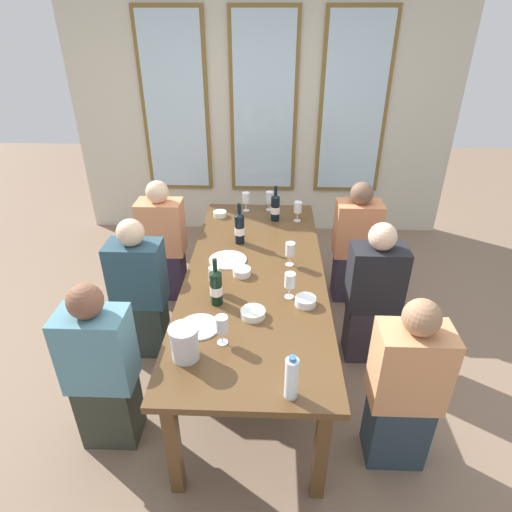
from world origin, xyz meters
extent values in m
plane|color=#806651|center=(0.00, 0.00, 0.00)|extent=(12.00, 12.00, 0.00)
cube|color=beige|center=(0.00, 2.27, 1.45)|extent=(4.15, 0.06, 2.90)
cube|color=brown|center=(-0.95, 2.23, 1.45)|extent=(0.72, 0.03, 1.88)
cube|color=silver|center=(-0.95, 2.21, 1.45)|extent=(0.64, 0.01, 1.80)
cube|color=brown|center=(0.00, 2.23, 1.45)|extent=(0.72, 0.03, 1.88)
cube|color=silver|center=(0.00, 2.21, 1.45)|extent=(0.64, 0.01, 1.80)
cube|color=brown|center=(0.95, 2.23, 1.45)|extent=(0.72, 0.03, 1.88)
cube|color=silver|center=(0.95, 2.21, 1.45)|extent=(0.64, 0.01, 1.80)
cube|color=#55391E|center=(0.00, 0.00, 0.72)|extent=(0.95, 2.40, 0.04)
cube|color=#55391E|center=(-0.38, -1.11, 0.35)|extent=(0.07, 0.07, 0.70)
cube|color=#55391E|center=(0.38, -1.11, 0.35)|extent=(0.07, 0.07, 0.70)
cube|color=#55391E|center=(-0.38, 1.11, 0.35)|extent=(0.07, 0.07, 0.70)
cube|color=#55391E|center=(0.38, 1.11, 0.35)|extent=(0.07, 0.07, 0.70)
cylinder|color=white|center=(-0.30, -0.62, 0.74)|extent=(0.24, 0.24, 0.01)
cylinder|color=white|center=(-0.21, 0.15, 0.74)|extent=(0.27, 0.27, 0.01)
cylinder|color=silver|center=(-0.33, -0.86, 0.82)|extent=(0.14, 0.14, 0.17)
cylinder|color=silver|center=(-0.33, -0.86, 0.92)|extent=(0.16, 0.16, 0.02)
cylinder|color=black|center=(0.14, 0.86, 0.85)|extent=(0.08, 0.07, 0.21)
cone|color=black|center=(0.14, 0.86, 0.96)|extent=(0.08, 0.07, 0.02)
cylinder|color=black|center=(0.14, 0.86, 1.01)|extent=(0.03, 0.03, 0.08)
cylinder|color=white|center=(0.14, 0.86, 0.84)|extent=(0.08, 0.08, 0.06)
cylinder|color=black|center=(-0.14, 0.43, 0.85)|extent=(0.08, 0.07, 0.23)
cone|color=black|center=(-0.14, 0.43, 0.98)|extent=(0.08, 0.07, 0.02)
cylinder|color=black|center=(-0.14, 0.43, 1.03)|extent=(0.03, 0.03, 0.08)
cylinder|color=#F0E1CE|center=(-0.14, 0.43, 0.84)|extent=(0.08, 0.08, 0.06)
cylinder|color=black|center=(-0.22, -0.38, 0.85)|extent=(0.07, 0.07, 0.21)
cone|color=black|center=(-0.22, -0.38, 0.97)|extent=(0.07, 0.07, 0.02)
cylinder|color=black|center=(-0.22, -0.38, 1.02)|extent=(0.03, 0.03, 0.08)
cylinder|color=silver|center=(-0.22, -0.38, 0.84)|extent=(0.08, 0.08, 0.06)
cylinder|color=white|center=(-0.35, 0.92, 0.76)|extent=(0.12, 0.12, 0.05)
cylinder|color=white|center=(0.32, -0.37, 0.76)|extent=(0.13, 0.13, 0.05)
cylinder|color=white|center=(-0.09, -0.04, 0.77)|extent=(0.12, 0.12, 0.05)
cylinder|color=white|center=(0.01, -0.50, 0.76)|extent=(0.15, 0.15, 0.04)
cylinder|color=white|center=(0.21, -1.10, 0.85)|extent=(0.06, 0.06, 0.22)
cylinder|color=blue|center=(0.21, -1.10, 0.97)|extent=(0.04, 0.04, 0.02)
cylinder|color=white|center=(-0.15, -0.74, 0.74)|extent=(0.06, 0.06, 0.00)
cylinder|color=white|center=(-0.15, -0.74, 0.78)|extent=(0.01, 0.01, 0.07)
cylinder|color=white|center=(-0.15, -0.74, 0.87)|extent=(0.07, 0.07, 0.09)
cylinder|color=white|center=(0.24, 0.11, 0.74)|extent=(0.06, 0.06, 0.00)
cylinder|color=white|center=(0.24, 0.11, 0.78)|extent=(0.01, 0.01, 0.07)
cylinder|color=white|center=(0.24, 0.11, 0.87)|extent=(0.07, 0.07, 0.09)
cylinder|color=#590C19|center=(0.24, 0.11, 0.83)|extent=(0.06, 0.06, 0.03)
cylinder|color=white|center=(0.23, -0.29, 0.74)|extent=(0.06, 0.06, 0.00)
cylinder|color=white|center=(0.23, -0.29, 0.78)|extent=(0.01, 0.01, 0.07)
cylinder|color=white|center=(0.23, -0.29, 0.87)|extent=(0.07, 0.07, 0.09)
cylinder|color=maroon|center=(0.23, -0.29, 0.83)|extent=(0.06, 0.06, 0.02)
cylinder|color=white|center=(0.33, 0.85, 0.74)|extent=(0.06, 0.06, 0.00)
cylinder|color=white|center=(0.33, 0.85, 0.78)|extent=(0.01, 0.01, 0.07)
cylinder|color=white|center=(0.33, 0.85, 0.87)|extent=(0.07, 0.07, 0.09)
cylinder|color=white|center=(-0.13, 1.06, 0.74)|extent=(0.06, 0.06, 0.00)
cylinder|color=white|center=(-0.13, 1.06, 0.78)|extent=(0.01, 0.01, 0.07)
cylinder|color=white|center=(-0.13, 1.06, 0.87)|extent=(0.07, 0.07, 0.09)
cylinder|color=maroon|center=(-0.13, 1.06, 0.84)|extent=(0.06, 0.06, 0.03)
cylinder|color=white|center=(0.08, 1.08, 0.74)|extent=(0.06, 0.06, 0.00)
cylinder|color=white|center=(0.08, 1.08, 0.78)|extent=(0.01, 0.01, 0.07)
cylinder|color=white|center=(0.08, 1.08, 0.87)|extent=(0.07, 0.07, 0.09)
cylinder|color=maroon|center=(0.08, 1.08, 0.84)|extent=(0.06, 0.06, 0.03)
cylinder|color=white|center=(-0.25, -0.24, 0.74)|extent=(0.06, 0.06, 0.00)
cylinder|color=white|center=(-0.25, -0.24, 0.78)|extent=(0.01, 0.01, 0.07)
cylinder|color=white|center=(-0.25, -0.24, 0.87)|extent=(0.07, 0.07, 0.09)
cylinder|color=beige|center=(-0.25, -0.24, 0.84)|extent=(0.06, 0.06, 0.04)
cube|color=#322439|center=(-0.84, 0.78, 0.23)|extent=(0.32, 0.24, 0.45)
cube|color=tan|center=(-0.84, 0.78, 0.69)|extent=(0.38, 0.24, 0.48)
sphere|color=beige|center=(-0.84, 0.78, 1.02)|extent=(0.19, 0.19, 0.19)
cube|color=#332B3C|center=(0.84, 0.81, 0.23)|extent=(0.32, 0.24, 0.45)
cube|color=#DC8554|center=(0.84, 0.81, 0.69)|extent=(0.38, 0.24, 0.48)
sphere|color=brown|center=(0.84, 0.81, 1.02)|extent=(0.19, 0.19, 0.19)
cube|color=#27322D|center=(-0.84, 0.02, 0.23)|extent=(0.32, 0.24, 0.45)
cube|color=#2A4755|center=(-0.84, 0.02, 0.69)|extent=(0.38, 0.24, 0.48)
sphere|color=beige|center=(-0.84, 0.02, 1.02)|extent=(0.19, 0.19, 0.19)
cube|color=#2E272E|center=(0.84, 0.03, 0.23)|extent=(0.32, 0.24, 0.45)
cube|color=black|center=(0.84, 0.03, 0.69)|extent=(0.38, 0.24, 0.48)
sphere|color=beige|center=(0.84, 0.03, 1.02)|extent=(0.19, 0.19, 0.19)
cube|color=#32362B|center=(-0.84, -0.77, 0.23)|extent=(0.32, 0.24, 0.45)
cube|color=teal|center=(-0.84, -0.77, 0.69)|extent=(0.38, 0.24, 0.48)
sphere|color=brown|center=(-0.84, -0.77, 1.02)|extent=(0.19, 0.19, 0.19)
cube|color=#283742|center=(0.84, -0.84, 0.23)|extent=(0.32, 0.24, 0.45)
cube|color=tan|center=(0.84, -0.84, 0.69)|extent=(0.38, 0.24, 0.48)
sphere|color=#A17554|center=(0.84, -0.84, 1.02)|extent=(0.19, 0.19, 0.19)
camera|label=1|loc=(0.10, -2.53, 2.30)|focal=30.09mm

